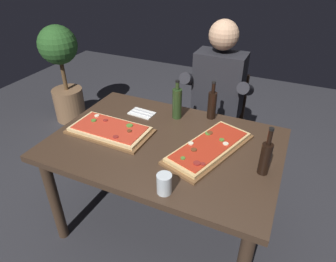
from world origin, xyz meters
name	(u,v)px	position (x,y,z in m)	size (l,w,h in m)	color
ground_plane	(165,223)	(0.00, 0.00, 0.00)	(6.40, 6.40, 0.00)	#2D2D33
dining_table	(165,154)	(0.00, 0.00, 0.64)	(1.40, 0.96, 0.74)	#3D2B1E
pizza_rectangular_front	(110,130)	(-0.37, -0.05, 0.76)	(0.54, 0.30, 0.05)	brown
pizza_rectangular_left	(209,147)	(0.28, 0.03, 0.76)	(0.43, 0.65, 0.05)	brown
wine_bottle_dark	(212,104)	(0.17, 0.41, 0.85)	(0.06, 0.06, 0.27)	black
oil_bottle_amber	(177,103)	(-0.05, 0.31, 0.85)	(0.07, 0.07, 0.28)	#233819
vinegar_bottle_green	(265,157)	(0.60, -0.05, 0.84)	(0.06, 0.06, 0.28)	black
tumbler_near_camera	(164,185)	(0.18, -0.40, 0.79)	(0.08, 0.08, 0.11)	silver
napkin_cutlery_set	(142,113)	(-0.30, 0.26, 0.74)	(0.19, 0.12, 0.01)	white
diner_chair	(218,118)	(0.11, 0.86, 0.49)	(0.44, 0.44, 0.87)	black
seated_diner	(216,97)	(0.11, 0.74, 0.74)	(0.53, 0.41, 1.33)	#23232D
potted_plant_corner	(63,70)	(-1.69, 0.97, 0.61)	(0.41, 0.41, 1.08)	#846042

